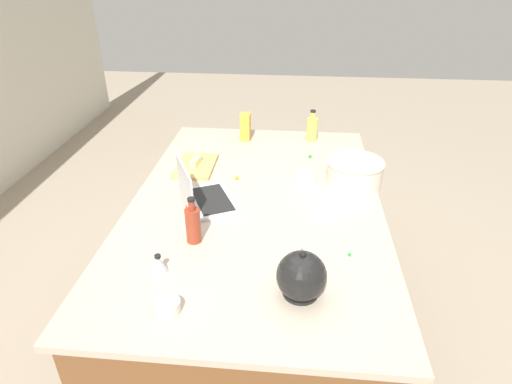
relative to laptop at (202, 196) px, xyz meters
name	(u,v)px	position (x,y,z in m)	size (l,w,h in m)	color
ground_plane	(256,331)	(0.06, -0.25, -0.95)	(12.00, 12.00, 0.00)	gray
island_counter	(256,272)	(0.06, -0.25, -0.50)	(1.91, 1.22, 0.90)	brown
laptop	(202,196)	(0.00, 0.00, 0.00)	(0.38, 0.34, 0.22)	#B7B7BC
mixing_bowl_large	(355,171)	(0.29, -0.75, 0.02)	(0.30, 0.30, 0.13)	beige
bottle_soy	(193,224)	(-0.30, -0.03, 0.04)	(0.06, 0.06, 0.21)	maroon
bottle_oil	(312,128)	(0.86, -0.54, 0.03)	(0.07, 0.07, 0.20)	#DBC64C
kettle	(301,276)	(-0.58, -0.48, 0.03)	(0.21, 0.18, 0.20)	black
cutting_board	(196,166)	(0.40, 0.12, -0.04)	(0.32, 0.21, 0.02)	tan
butter_stick_left	(196,161)	(0.40, 0.12, -0.01)	(0.11, 0.04, 0.04)	#F4E58C
ramekin_small	(168,306)	(-0.71, -0.03, -0.03)	(0.09, 0.09, 0.04)	beige
ramekin_medium	(324,202)	(0.03, -0.58, -0.02)	(0.10, 0.10, 0.05)	white
ramekin_wide	(306,178)	(0.27, -0.50, -0.02)	(0.10, 0.10, 0.05)	white
kitchen_timer	(159,264)	(-0.51, 0.06, -0.01)	(0.07, 0.07, 0.08)	#B2B2B7
candy_bag	(245,127)	(0.84, -0.11, 0.04)	(0.09, 0.06, 0.17)	gold
candy_0	(187,207)	(-0.04, 0.07, -0.04)	(0.02, 0.02, 0.02)	red
candy_2	(237,177)	(0.28, -0.13, -0.04)	(0.02, 0.02, 0.02)	yellow
candy_3	(349,254)	(-0.34, -0.67, -0.04)	(0.01, 0.01, 0.01)	green
candy_4	(310,156)	(0.59, -0.53, -0.04)	(0.02, 0.02, 0.02)	green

